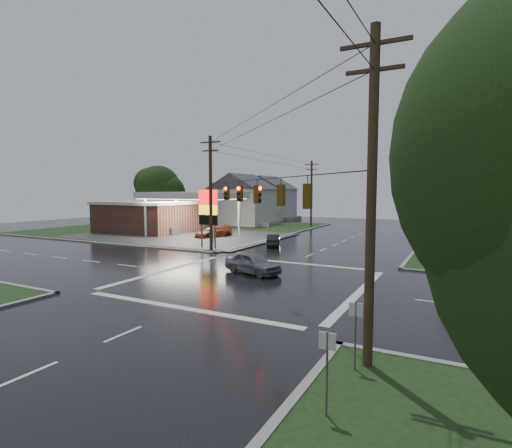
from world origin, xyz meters
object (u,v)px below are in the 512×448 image
at_px(utility_pole_se, 371,195).
at_px(tree_nw_behind, 159,188).
at_px(car_north, 273,240).
at_px(car_pump, 213,232).
at_px(pylon_sign, 208,209).
at_px(car_crossing, 253,263).
at_px(gas_station, 155,214).
at_px(utility_pole_n, 311,192).
at_px(house_near, 243,199).
at_px(tree_ne_far, 512,187).
at_px(house_far, 268,197).
at_px(utility_pole_nw, 211,192).
at_px(tree_ne_near, 488,193).

xyz_separation_m(utility_pole_se, tree_nw_behind, (-43.34, 39.49, 0.46)).
distance_m(car_north, car_pump, 10.22).
distance_m(pylon_sign, utility_pole_se, 28.34).
bearing_deg(car_crossing, gas_station, 70.44).
relative_size(utility_pole_n, car_pump, 2.11).
bearing_deg(house_near, tree_nw_behind, -155.02).
bearing_deg(tree_ne_far, car_north, -140.08).
bearing_deg(gas_station, car_pump, -7.15).
height_order(house_far, car_pump, house_far).
xyz_separation_m(utility_pole_n, house_far, (-12.45, 10.00, -1.06)).
distance_m(utility_pole_nw, tree_nw_behind, 31.82).
relative_size(house_near, tree_ne_near, 1.23).
distance_m(utility_pole_nw, house_far, 40.48).
bearing_deg(utility_pole_nw, car_pump, 122.39).
bearing_deg(gas_station, car_crossing, -35.66).
bearing_deg(gas_station, tree_ne_near, 3.30).
xyz_separation_m(utility_pole_n, tree_nw_behind, (-24.34, -8.01, 0.71)).
relative_size(tree_nw_behind, car_north, 2.64).
bearing_deg(house_far, utility_pole_n, -38.77).
relative_size(tree_ne_near, car_crossing, 2.05).
distance_m(tree_nw_behind, car_pump, 22.69).
xyz_separation_m(pylon_sign, car_crossing, (9.62, -8.59, -3.26)).
xyz_separation_m(pylon_sign, house_far, (-11.45, 37.50, 0.39)).
relative_size(utility_pole_nw, tree_ne_far, 1.12).
height_order(tree_nw_behind, tree_ne_far, tree_nw_behind).
height_order(utility_pole_se, house_near, utility_pole_se).
height_order(car_north, car_crossing, car_crossing).
height_order(utility_pole_nw, tree_ne_far, utility_pole_nw).
bearing_deg(car_crossing, car_north, 35.25).
bearing_deg(tree_ne_far, gas_station, -161.54).
bearing_deg(gas_station, house_near, 73.83).
xyz_separation_m(utility_pole_n, house_near, (-11.45, -2.00, -1.06)).
distance_m(gas_station, tree_ne_far, 45.29).
bearing_deg(tree_ne_near, house_far, 144.23).
bearing_deg(utility_pole_nw, house_far, 107.92).
relative_size(pylon_sign, utility_pole_n, 0.57).
xyz_separation_m(gas_station, car_crossing, (24.80, -17.79, -1.80)).
bearing_deg(tree_nw_behind, tree_ne_far, 4.49).
bearing_deg(utility_pole_se, car_north, 121.32).
bearing_deg(pylon_sign, tree_ne_near, 25.01).
height_order(house_far, car_north, house_far).
height_order(utility_pole_se, tree_ne_far, utility_pole_se).
height_order(gas_station, house_far, house_far).
distance_m(utility_pole_nw, car_pump, 11.64).
relative_size(gas_station, tree_nw_behind, 2.62).
bearing_deg(car_pump, house_far, 123.75).
xyz_separation_m(pylon_sign, tree_ne_near, (24.64, 11.49, 1.55)).
bearing_deg(pylon_sign, tree_nw_behind, 140.13).
height_order(tree_nw_behind, car_north, tree_nw_behind).
distance_m(tree_nw_behind, car_crossing, 43.64).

